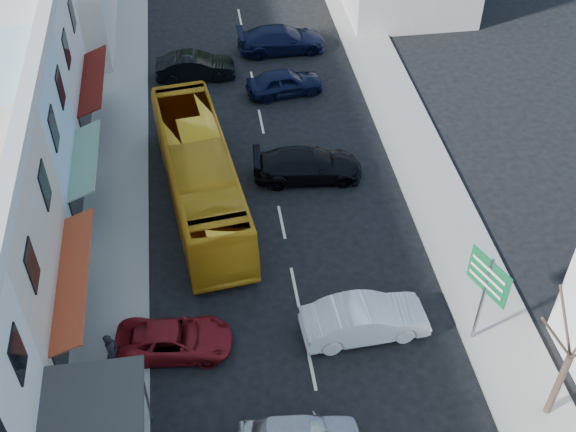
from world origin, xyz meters
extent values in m
plane|color=black|center=(0.00, 0.00, 0.00)|extent=(120.00, 120.00, 0.00)
cube|color=gray|center=(-7.50, 10.00, 0.07)|extent=(3.00, 52.00, 0.15)
cube|color=gray|center=(7.50, 10.00, 0.07)|extent=(3.00, 52.00, 0.15)
cube|color=#AB3E20|center=(-8.40, 3.00, 3.05)|extent=(1.30, 6.80, 0.08)
cube|color=#195926|center=(-8.40, 10.00, 3.05)|extent=(1.30, 5.10, 0.08)
cube|color=silver|center=(-12.50, 16.50, 4.00)|extent=(7.00, 7.00, 8.00)
cube|color=#58110B|center=(-8.40, 16.50, 3.05)|extent=(1.30, 5.95, 0.08)
imported|color=gold|center=(-3.49, 9.91, 1.55)|extent=(3.85, 11.81, 3.10)
imported|color=white|center=(2.29, 1.27, 0.70)|extent=(4.49, 2.04, 1.40)
imported|color=maroon|center=(-5.00, 1.51, 0.70)|extent=(4.77, 2.36, 1.40)
imported|color=black|center=(1.69, 11.03, 0.70)|extent=(4.63, 2.18, 1.40)
imported|color=black|center=(1.63, 18.52, 0.70)|extent=(4.59, 2.34, 1.40)
imported|color=black|center=(-3.23, 20.91, 0.70)|extent=(4.45, 1.92, 1.40)
imported|color=black|center=(2.12, 23.27, 0.70)|extent=(4.54, 1.95, 1.40)
imported|color=black|center=(-7.24, 0.94, 1.00)|extent=(0.59, 0.71, 1.70)
camera|label=1|loc=(-3.19, -15.82, 22.50)|focal=45.00mm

